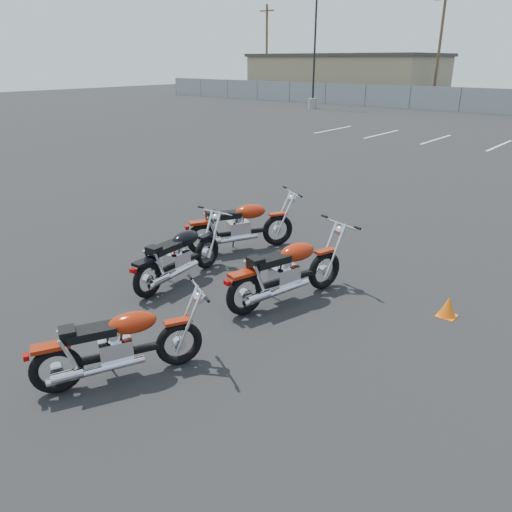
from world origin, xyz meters
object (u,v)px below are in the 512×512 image
Objects in this scene: motorcycle_front_red at (241,226)px; motorcycle_third_red at (287,271)px; motorcycle_rear_red at (119,344)px; motorcycle_second_black at (179,256)px.

motorcycle_front_red is 0.95× the size of motorcycle_third_red.
motorcycle_front_red reaches higher than motorcycle_rear_red.
motorcycle_rear_red is at bearing -96.01° from motorcycle_third_red.
motorcycle_front_red is 1.93m from motorcycle_second_black.
motorcycle_second_black is 2.96m from motorcycle_rear_red.
motorcycle_second_black is 2.04m from motorcycle_third_red.
motorcycle_third_red is (2.16, -1.32, 0.00)m from motorcycle_front_red.
motorcycle_front_red is at bearing 148.51° from motorcycle_third_red.
motorcycle_rear_red is (1.83, -4.39, -0.05)m from motorcycle_front_red.
motorcycle_front_red is 4.76m from motorcycle_rear_red.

